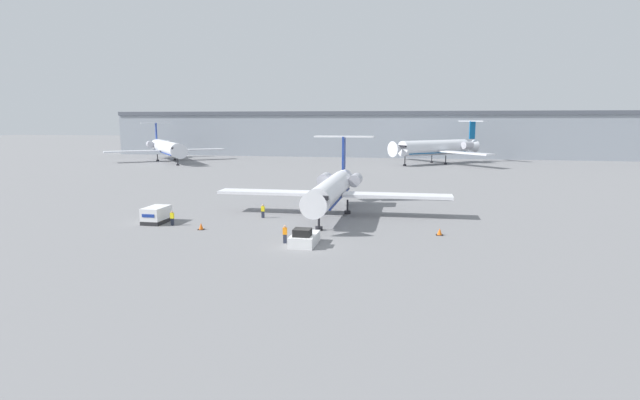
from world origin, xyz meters
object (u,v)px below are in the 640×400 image
worker_by_wing (263,211)px  airplane_parked_far_right (167,148)px  pushback_tug (304,238)px  airplane_main (332,189)px  traffic_cone_right (440,232)px  luggage_cart (156,215)px  worker_near_tug (285,234)px  traffic_cone_left (201,226)px  worker_on_apron (172,218)px  airplane_parked_far_left (437,148)px

worker_by_wing → airplane_parked_far_right: (-52.28, 75.46, 2.98)m
pushback_tug → airplane_parked_far_right: size_ratio=0.12×
airplane_main → traffic_cone_right: size_ratio=39.95×
luggage_cart → airplane_parked_far_right: bearing=117.0°
worker_near_tug → airplane_parked_far_right: 104.78m
luggage_cart → worker_by_wing: 12.32m
worker_by_wing → traffic_cone_left: (-4.64, -7.56, -0.51)m
worker_near_tug → worker_by_wing: (-5.86, 11.67, -0.07)m
worker_by_wing → luggage_cart: bearing=-155.0°
luggage_cart → traffic_cone_left: (6.53, -2.36, -0.59)m
traffic_cone_right → airplane_parked_far_right: (-72.96, 80.85, 3.49)m
pushback_tug → worker_by_wing: size_ratio=2.48×
airplane_main → worker_near_tug: size_ratio=16.47×
worker_near_tug → traffic_cone_right: worker_near_tug is taller
pushback_tug → worker_near_tug: 2.02m
luggage_cart → pushback_tug: bearing=-19.5°
worker_on_apron → airplane_parked_far_left: 93.02m
luggage_cart → traffic_cone_left: 6.97m
worker_near_tug → airplane_parked_far_left: airplane_parked_far_left is taller
airplane_main → traffic_cone_left: (-12.52, -11.51, -2.91)m
airplane_main → luggage_cart: bearing=-154.3°
pushback_tug → airplane_parked_far_left: size_ratio=0.14×
worker_by_wing → traffic_cone_right: bearing=-14.6°
airplane_main → worker_by_wing: bearing=-153.4°
traffic_cone_right → airplane_parked_far_right: size_ratio=0.02×
traffic_cone_left → traffic_cone_right: same height
pushback_tug → airplane_parked_far_right: 106.12m
worker_on_apron → traffic_cone_right: worker_on_apron is taller
traffic_cone_left → traffic_cone_right: bearing=4.9°
luggage_cart → airplane_parked_far_right: size_ratio=0.10×
airplane_main → worker_by_wing: airplane_main is taller
traffic_cone_left → airplane_parked_far_right: (-47.65, 83.02, 3.49)m
traffic_cone_right → airplane_parked_far_left: airplane_parked_far_left is taller
traffic_cone_left → pushback_tug: bearing=-19.3°
worker_on_apron → airplane_parked_far_right: 92.55m
airplane_main → worker_near_tug: (-2.03, -15.61, -2.32)m
traffic_cone_right → traffic_cone_left: bearing=-175.1°
pushback_tug → worker_near_tug: worker_near_tug is taller
worker_by_wing → airplane_main: bearing=26.6°
pushback_tug → traffic_cone_right: bearing=27.0°
airplane_main → worker_on_apron: bearing=-148.7°
airplane_main → worker_by_wing: 9.14m
worker_near_tug → airplane_parked_far_left: size_ratio=0.06×
traffic_cone_right → airplane_parked_far_left: (2.76, 86.46, 4.01)m
worker_near_tug → traffic_cone_left: worker_near_tug is taller
pushback_tug → airplane_parked_far_right: bearing=124.5°
luggage_cart → worker_on_apron: (2.45, -0.94, -0.07)m
airplane_parked_far_left → traffic_cone_right: bearing=-91.8°
luggage_cart → worker_by_wing: luggage_cart is taller
traffic_cone_left → airplane_parked_far_right: 95.78m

